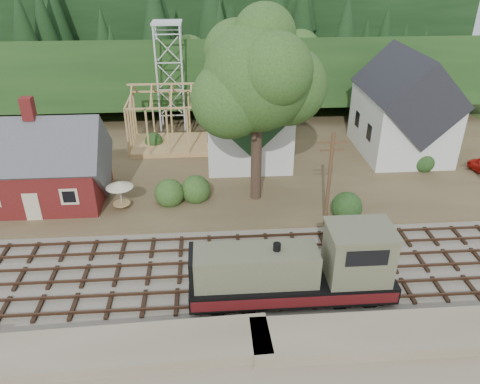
{
  "coord_description": "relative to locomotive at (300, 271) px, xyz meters",
  "views": [
    {
      "loc": [
        -1.92,
        -25.56,
        19.91
      ],
      "look_at": [
        0.35,
        6.0,
        3.0
      ],
      "focal_mm": 35.0,
      "sensor_mm": 36.0,
      "label": 1
    }
  ],
  "objects": [
    {
      "name": "railroad_bed",
      "position": [
        -3.41,
        3.0,
        -2.11
      ],
      "size": [
        64.0,
        11.0,
        0.16
      ],
      "primitive_type": "cube",
      "color": "#726B5B",
      "rests_on": "ground"
    },
    {
      "name": "lattice_tower",
      "position": [
        -9.41,
        31.0,
        7.84
      ],
      "size": [
        3.2,
        3.2,
        12.12
      ],
      "color": "silver",
      "rests_on": "village_flat"
    },
    {
      "name": "farmhouse",
      "position": [
        14.59,
        22.0,
        2.68
      ],
      "size": [
        8.4,
        10.8,
        10.6
      ],
      "color": "silver",
      "rests_on": "village_flat"
    },
    {
      "name": "car_green",
      "position": [
        -20.91,
        12.68,
        -1.24
      ],
      "size": [
        4.09,
        1.85,
        1.3
      ],
      "primitive_type": "imported",
      "rotation": [
        0.0,
        0.0,
        1.69
      ],
      "color": "#8BB079",
      "rests_on": "village_flat"
    },
    {
      "name": "embankment",
      "position": [
        -3.41,
        -5.5,
        -2.19
      ],
      "size": [
        64.0,
        5.0,
        1.6
      ],
      "primitive_type": "cube",
      "color": "#7F7259",
      "rests_on": "ground"
    },
    {
      "name": "hillside",
      "position": [
        -3.41,
        45.0,
        -2.19
      ],
      "size": [
        70.0,
        28.96,
        12.74
      ],
      "primitive_type": "cube",
      "rotation": [
        -0.17,
        0.0,
        0.0
      ],
      "color": "#1E3F19",
      "rests_on": "ground"
    },
    {
      "name": "village_flat",
      "position": [
        -3.41,
        21.0,
        -2.04
      ],
      "size": [
        64.0,
        26.0,
        0.3
      ],
      "primitive_type": "cube",
      "color": "brown",
      "rests_on": "ground"
    },
    {
      "name": "telegraph_pole_near",
      "position": [
        3.59,
        8.2,
        2.06
      ],
      "size": [
        2.2,
        0.28,
        8.0
      ],
      "color": "#4C331E",
      "rests_on": "ground"
    },
    {
      "name": "car_blue",
      "position": [
        -17.3,
        13.73,
        -1.27
      ],
      "size": [
        3.26,
        3.83,
        1.24
      ],
      "primitive_type": "imported",
      "rotation": [
        0.0,
        0.0,
        0.6
      ],
      "color": "teal",
      "rests_on": "village_flat"
    },
    {
      "name": "big_tree",
      "position": [
        -1.24,
        13.08,
        8.03
      ],
      "size": [
        10.9,
        8.4,
        14.7
      ],
      "color": "#38281E",
      "rests_on": "village_flat"
    },
    {
      "name": "depot",
      "position": [
        -19.41,
        14.0,
        1.03
      ],
      "size": [
        10.8,
        7.41,
        9.0
      ],
      "color": "#571613",
      "rests_on": "village_flat"
    },
    {
      "name": "ground",
      "position": [
        -3.41,
        3.0,
        -2.19
      ],
      "size": [
        140.0,
        140.0,
        0.0
      ],
      "primitive_type": "plane",
      "color": "#384C1E",
      "rests_on": "ground"
    },
    {
      "name": "locomotive",
      "position": [
        0.0,
        0.0,
        0.0
      ],
      "size": [
        12.45,
        3.11,
        4.97
      ],
      "color": "black",
      "rests_on": "railroad_bed"
    },
    {
      "name": "church",
      "position": [
        -1.41,
        22.68,
        2.99
      ],
      "size": [
        8.4,
        15.17,
        13.0
      ],
      "color": "silver",
      "rests_on": "village_flat"
    },
    {
      "name": "patio_set",
      "position": [
        -12.72,
        11.92,
        0.21
      ],
      "size": [
        2.22,
        2.22,
        2.47
      ],
      "color": "silver",
      "rests_on": "village_flat"
    },
    {
      "name": "ridge",
      "position": [
        -3.41,
        61.0,
        -2.19
      ],
      "size": [
        80.0,
        20.0,
        12.0
      ],
      "primitive_type": "cube",
      "color": "black",
      "rests_on": "ground"
    },
    {
      "name": "timber_frame",
      "position": [
        -9.41,
        25.0,
        1.08
      ],
      "size": [
        8.2,
        6.2,
        6.99
      ],
      "color": "tan",
      "rests_on": "village_flat"
    }
  ]
}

